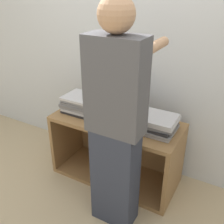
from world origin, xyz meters
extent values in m
plane|color=tan|center=(0.00, 0.00, 0.00)|extent=(12.00, 12.00, 0.00)
cube|color=silver|center=(0.00, 0.64, 1.20)|extent=(8.00, 0.05, 2.40)
cube|color=olive|center=(0.00, 0.27, 0.63)|extent=(1.21, 0.53, 0.04)
cube|color=olive|center=(0.00, 0.27, 0.02)|extent=(1.21, 0.53, 0.04)
cube|color=olive|center=(-0.59, 0.27, 0.32)|extent=(0.04, 0.53, 0.58)
cube|color=olive|center=(0.59, 0.27, 0.32)|extent=(0.04, 0.53, 0.58)
cube|color=olive|center=(0.00, 0.51, 0.32)|extent=(1.14, 0.04, 0.58)
cube|color=#B7B7BC|center=(0.00, 0.27, 0.66)|extent=(0.34, 0.27, 0.02)
cube|color=gray|center=(0.00, 0.28, 0.67)|extent=(0.28, 0.15, 0.00)
cube|color=#B7B7BC|center=(0.00, 0.44, 0.80)|extent=(0.34, 0.07, 0.27)
cube|color=black|center=(0.00, 0.43, 0.80)|extent=(0.30, 0.06, 0.23)
cube|color=#232326|center=(-0.37, 0.26, 0.66)|extent=(0.35, 0.27, 0.02)
cube|color=#B7B7BC|center=(-0.37, 0.26, 0.68)|extent=(0.35, 0.28, 0.02)
cube|color=gray|center=(-0.38, 0.27, 0.71)|extent=(0.35, 0.28, 0.02)
cube|color=slate|center=(-0.38, 0.26, 0.73)|extent=(0.36, 0.29, 0.02)
cube|color=slate|center=(-0.37, 0.27, 0.75)|extent=(0.36, 0.29, 0.02)
cube|color=gray|center=(-0.37, 0.27, 0.78)|extent=(0.35, 0.27, 0.02)
cube|color=#B7B7BC|center=(-0.37, 0.26, 0.80)|extent=(0.34, 0.27, 0.02)
cube|color=#B7B7BC|center=(0.37, 0.27, 0.66)|extent=(0.34, 0.27, 0.02)
cube|color=gray|center=(0.38, 0.26, 0.68)|extent=(0.35, 0.27, 0.02)
cube|color=#232326|center=(0.36, 0.27, 0.71)|extent=(0.35, 0.29, 0.02)
cube|color=slate|center=(0.38, 0.27, 0.73)|extent=(0.36, 0.29, 0.02)
cube|color=#B7B7BC|center=(0.38, 0.27, 0.75)|extent=(0.34, 0.27, 0.02)
cube|color=#B7B7BC|center=(0.38, 0.26, 0.78)|extent=(0.35, 0.28, 0.02)
cube|color=#2D3342|center=(0.24, -0.19, 0.42)|extent=(0.34, 0.20, 0.84)
cube|color=#4C4C51|center=(0.24, -0.19, 1.18)|extent=(0.40, 0.20, 0.67)
sphere|color=tan|center=(0.24, -0.19, 1.63)|extent=(0.23, 0.23, 0.23)
cylinder|color=tan|center=(0.08, 0.07, 1.41)|extent=(0.07, 0.32, 0.07)
cylinder|color=tan|center=(0.40, 0.07, 1.41)|extent=(0.07, 0.32, 0.07)
camera|label=1|loc=(1.00, -1.60, 1.81)|focal=42.00mm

